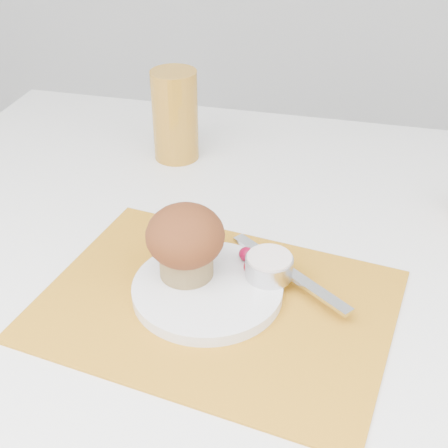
% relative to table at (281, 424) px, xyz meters
% --- Properties ---
extents(table, '(1.20, 0.80, 0.75)m').
position_rel_table_xyz_m(table, '(0.00, 0.00, 0.00)').
color(table, white).
rests_on(table, ground).
extents(placemat, '(0.43, 0.34, 0.00)m').
position_rel_table_xyz_m(placemat, '(-0.07, -0.15, 0.38)').
color(placemat, '#C47E1B').
rests_on(placemat, table).
extents(plate, '(0.20, 0.20, 0.01)m').
position_rel_table_xyz_m(plate, '(-0.08, -0.14, 0.39)').
color(plate, white).
rests_on(plate, placemat).
extents(ramekin, '(0.06, 0.06, 0.02)m').
position_rel_table_xyz_m(ramekin, '(-0.02, -0.11, 0.40)').
color(ramekin, '#BCBCC0').
rests_on(ramekin, plate).
extents(cream, '(0.06, 0.06, 0.01)m').
position_rel_table_xyz_m(cream, '(-0.02, -0.11, 0.42)').
color(cream, silver).
rests_on(cream, ramekin).
extents(raspberry_near, '(0.02, 0.02, 0.02)m').
position_rel_table_xyz_m(raspberry_near, '(-0.05, -0.08, 0.40)').
color(raspberry_near, '#62021B').
rests_on(raspberry_near, plate).
extents(raspberry_far, '(0.02, 0.02, 0.02)m').
position_rel_table_xyz_m(raspberry_far, '(-0.04, -0.11, 0.40)').
color(raspberry_far, '#62020B').
rests_on(raspberry_far, plate).
extents(butter_knife, '(0.16, 0.12, 0.00)m').
position_rel_table_xyz_m(butter_knife, '(0.01, -0.10, 0.39)').
color(butter_knife, silver).
rests_on(butter_knife, plate).
extents(juice_glass, '(0.09, 0.09, 0.14)m').
position_rel_table_xyz_m(juice_glass, '(-0.22, 0.19, 0.45)').
color(juice_glass, '#B37921').
rests_on(juice_glass, table).
extents(muffin, '(0.09, 0.09, 0.09)m').
position_rel_table_xyz_m(muffin, '(-0.11, -0.13, 0.44)').
color(muffin, olive).
rests_on(muffin, plate).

